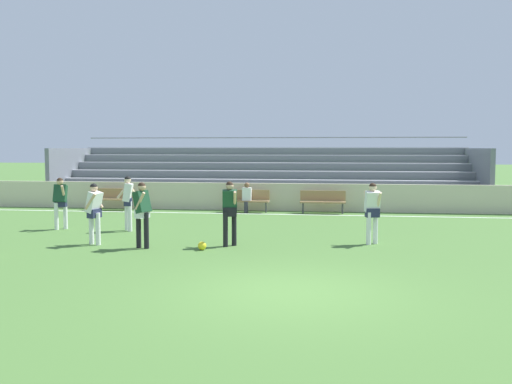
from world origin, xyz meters
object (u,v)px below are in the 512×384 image
object	(u,v)px
bleacher_stand	(264,174)
bench_near_bin	(323,200)
bench_centre_sideline	(112,197)
spectator_seated	(247,195)
player_white_wide_right	(372,208)
player_white_deep_cover	(94,208)
player_dark_wide_left	(230,207)
player_white_challenging	(128,198)
player_dark_trailing_run	(60,199)
player_dark_overlapping	(142,209)
bench_far_left	(247,199)
soccer_ball	(202,246)

from	to	relation	value
bleacher_stand	bench_near_bin	world-z (taller)	bleacher_stand
bench_centre_sideline	spectator_seated	bearing A→B (deg)	-1.16
bleacher_stand	player_white_wide_right	xyz separation A→B (m)	(4.27, -11.02, -0.38)
spectator_seated	bench_centre_sideline	bearing A→B (deg)	178.84
bench_near_bin	player_white_deep_cover	world-z (taller)	player_white_deep_cover
player_dark_wide_left	player_white_challenging	bearing A→B (deg)	148.47
player_dark_trailing_run	player_white_challenging	size ratio (longest dim) A/B	0.96
bleacher_stand	player_white_wide_right	distance (m)	11.82
bench_near_bin	player_dark_overlapping	world-z (taller)	player_dark_overlapping
bench_near_bin	player_white_challenging	size ratio (longest dim) A/B	1.04
player_dark_wide_left	spectator_seated	bearing A→B (deg)	95.36
player_dark_wide_left	bench_centre_sideline	bearing A→B (deg)	129.72
bench_far_left	player_dark_trailing_run	world-z (taller)	player_dark_trailing_run
bench_near_bin	soccer_ball	bearing A→B (deg)	-109.16
spectator_seated	player_dark_trailing_run	world-z (taller)	player_dark_trailing_run
bench_near_bin	player_white_wide_right	bearing A→B (deg)	-78.34
bench_near_bin	player_dark_trailing_run	distance (m)	9.92
player_white_deep_cover	player_white_challenging	bearing A→B (deg)	89.96
player_white_deep_cover	spectator_seated	bearing A→B (deg)	69.64
bleacher_stand	player_white_deep_cover	world-z (taller)	bleacher_stand
player_dark_trailing_run	player_dark_wide_left	bearing A→B (deg)	-20.96
spectator_seated	player_white_wide_right	size ratio (longest dim) A/B	0.73
player_dark_overlapping	soccer_ball	distance (m)	1.84
player_dark_overlapping	player_dark_wide_left	distance (m)	2.28
bleacher_stand	spectator_seated	distance (m)	4.23
bench_centre_sideline	bench_near_bin	bearing A→B (deg)	0.00
player_dark_trailing_run	soccer_ball	xyz separation A→B (m)	(5.31, -2.92, -0.87)
bench_near_bin	soccer_ball	size ratio (longest dim) A/B	8.18
player_white_challenging	bleacher_stand	bearing A→B (deg)	71.82
bench_far_left	player_dark_overlapping	size ratio (longest dim) A/B	1.04
bleacher_stand	player_dark_overlapping	distance (m)	12.56
player_dark_overlapping	bench_near_bin	bearing A→B (deg)	61.67
spectator_seated	soccer_ball	xyz separation A→B (m)	(0.12, -8.31, -0.59)
player_dark_wide_left	soccer_ball	xyz separation A→B (m)	(-0.60, -0.65, -0.92)
spectator_seated	player_dark_trailing_run	xyz separation A→B (m)	(-5.20, -5.39, 0.28)
player_dark_trailing_run	player_white_deep_cover	xyz separation A→B (m)	(2.26, -2.52, 0.00)
player_white_deep_cover	player_dark_wide_left	bearing A→B (deg)	4.04
player_dark_trailing_run	player_white_challenging	bearing A→B (deg)	-0.62
soccer_ball	player_white_deep_cover	bearing A→B (deg)	172.61
bench_centre_sideline	spectator_seated	world-z (taller)	spectator_seated
bench_centre_sideline	player_white_challenging	xyz separation A→B (m)	(2.80, -5.53, 0.49)
bleacher_stand	player_dark_overlapping	size ratio (longest dim) A/B	11.38
bench_far_left	player_dark_wide_left	world-z (taller)	player_dark_wide_left
player_dark_trailing_run	bench_near_bin	bearing A→B (deg)	33.75
player_dark_wide_left	player_white_challenging	world-z (taller)	player_dark_wide_left
bleacher_stand	player_dark_trailing_run	size ratio (longest dim) A/B	11.84
bleacher_stand	player_dark_overlapping	xyz separation A→B (m)	(-1.69, -12.44, -0.34)
bleacher_stand	player_white_deep_cover	size ratio (longest dim) A/B	11.83
player_dark_overlapping	player_dark_trailing_run	size ratio (longest dim) A/B	1.04
soccer_ball	spectator_seated	bearing A→B (deg)	90.81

